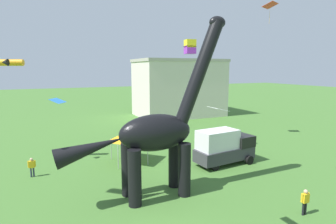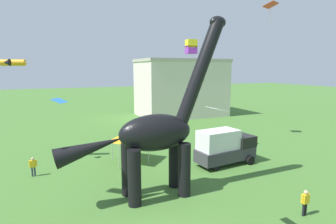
{
  "view_description": "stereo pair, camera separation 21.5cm",
  "coord_description": "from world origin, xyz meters",
  "px_view_note": "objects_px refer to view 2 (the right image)",
  "views": [
    {
      "loc": [
        -4.8,
        -10.81,
        8.57
      ],
      "look_at": [
        2.6,
        5.75,
        5.7
      ],
      "focal_mm": 29.33,
      "sensor_mm": 36.0,
      "label": 1
    },
    {
      "loc": [
        -4.61,
        -10.9,
        8.57
      ],
      "look_at": [
        2.6,
        5.75,
        5.7
      ],
      "focal_mm": 29.33,
      "sensor_mm": 36.0,
      "label": 2
    }
  ],
  "objects_px": {
    "parked_box_truck": "(225,147)",
    "festival_canopy_tent": "(129,135)",
    "person_watching_child": "(33,165)",
    "kite_apex": "(217,109)",
    "kite_high_left": "(12,63)",
    "dinosaur_sculpture": "(155,133)",
    "kite_mid_left": "(191,47)",
    "person_vendor_side": "(305,200)",
    "kite_drifting": "(271,5)",
    "kite_mid_center": "(59,101)"
  },
  "relations": [
    {
      "from": "dinosaur_sculpture",
      "to": "kite_drifting",
      "type": "bearing_deg",
      "value": -17.84
    },
    {
      "from": "person_vendor_side",
      "to": "kite_mid_center",
      "type": "relative_size",
      "value": 0.8
    },
    {
      "from": "festival_canopy_tent",
      "to": "kite_drifting",
      "type": "bearing_deg",
      "value": -52.79
    },
    {
      "from": "festival_canopy_tent",
      "to": "kite_mid_left",
      "type": "distance_m",
      "value": 10.34
    },
    {
      "from": "festival_canopy_tent",
      "to": "kite_apex",
      "type": "xyz_separation_m",
      "value": [
        0.35,
        -13.58,
        4.24
      ]
    },
    {
      "from": "kite_mid_left",
      "to": "parked_box_truck",
      "type": "bearing_deg",
      "value": -73.31
    },
    {
      "from": "parked_box_truck",
      "to": "festival_canopy_tent",
      "type": "bearing_deg",
      "value": 146.42
    },
    {
      "from": "dinosaur_sculpture",
      "to": "person_vendor_side",
      "type": "relative_size",
      "value": 7.67
    },
    {
      "from": "kite_high_left",
      "to": "kite_apex",
      "type": "height_order",
      "value": "kite_high_left"
    },
    {
      "from": "dinosaur_sculpture",
      "to": "festival_canopy_tent",
      "type": "xyz_separation_m",
      "value": [
        0.24,
        7.27,
        -1.84
      ]
    },
    {
      "from": "person_watching_child",
      "to": "kite_apex",
      "type": "xyz_separation_m",
      "value": [
        8.4,
        -13.31,
        5.84
      ]
    },
    {
      "from": "person_vendor_side",
      "to": "kite_high_left",
      "type": "distance_m",
      "value": 24.42
    },
    {
      "from": "dinosaur_sculpture",
      "to": "festival_canopy_tent",
      "type": "distance_m",
      "value": 7.5
    },
    {
      "from": "person_watching_child",
      "to": "festival_canopy_tent",
      "type": "height_order",
      "value": "festival_canopy_tent"
    },
    {
      "from": "parked_box_truck",
      "to": "kite_mid_left",
      "type": "xyz_separation_m",
      "value": [
        -1.27,
        4.24,
        9.02
      ]
    },
    {
      "from": "kite_mid_center",
      "to": "person_vendor_side",
      "type": "bearing_deg",
      "value": -58.55
    },
    {
      "from": "festival_canopy_tent",
      "to": "kite_mid_center",
      "type": "distance_m",
      "value": 9.44
    },
    {
      "from": "kite_mid_left",
      "to": "person_watching_child",
      "type": "bearing_deg",
      "value": -177.94
    },
    {
      "from": "kite_mid_left",
      "to": "dinosaur_sculpture",
      "type": "bearing_deg",
      "value": -131.46
    },
    {
      "from": "person_vendor_side",
      "to": "festival_canopy_tent",
      "type": "bearing_deg",
      "value": 136.68
    },
    {
      "from": "kite_apex",
      "to": "kite_mid_left",
      "type": "bearing_deg",
      "value": 66.39
    },
    {
      "from": "kite_high_left",
      "to": "kite_mid_center",
      "type": "bearing_deg",
      "value": 46.85
    },
    {
      "from": "dinosaur_sculpture",
      "to": "parked_box_truck",
      "type": "xyz_separation_m",
      "value": [
        7.91,
        3.28,
        -2.74
      ]
    },
    {
      "from": "kite_mid_left",
      "to": "kite_mid_center",
      "type": "relative_size",
      "value": 0.68
    },
    {
      "from": "person_vendor_side",
      "to": "kite_drifting",
      "type": "bearing_deg",
      "value": 106.01
    },
    {
      "from": "kite_mid_center",
      "to": "festival_canopy_tent",
      "type": "bearing_deg",
      "value": -51.86
    },
    {
      "from": "person_watching_child",
      "to": "kite_mid_left",
      "type": "distance_m",
      "value": 17.42
    },
    {
      "from": "person_watching_child",
      "to": "kite_apex",
      "type": "relative_size",
      "value": 1.79
    },
    {
      "from": "person_vendor_side",
      "to": "festival_canopy_tent",
      "type": "distance_m",
      "value": 15.0
    },
    {
      "from": "dinosaur_sculpture",
      "to": "kite_apex",
      "type": "bearing_deg",
      "value": -86.67
    },
    {
      "from": "person_vendor_side",
      "to": "kite_mid_center",
      "type": "bearing_deg",
      "value": 140.73
    },
    {
      "from": "parked_box_truck",
      "to": "kite_high_left",
      "type": "relative_size",
      "value": 2.82
    },
    {
      "from": "parked_box_truck",
      "to": "festival_canopy_tent",
      "type": "distance_m",
      "value": 8.69
    },
    {
      "from": "person_vendor_side",
      "to": "kite_mid_center",
      "type": "height_order",
      "value": "kite_mid_center"
    },
    {
      "from": "dinosaur_sculpture",
      "to": "kite_high_left",
      "type": "distance_m",
      "value": 14.58
    },
    {
      "from": "kite_high_left",
      "to": "kite_drifting",
      "type": "relative_size",
      "value": 1.57
    },
    {
      "from": "dinosaur_sculpture",
      "to": "person_vendor_side",
      "type": "distance_m",
      "value": 9.9
    },
    {
      "from": "dinosaur_sculpture",
      "to": "kite_mid_left",
      "type": "bearing_deg",
      "value": 46.47
    },
    {
      "from": "festival_canopy_tent",
      "to": "kite_high_left",
      "type": "distance_m",
      "value": 11.78
    },
    {
      "from": "dinosaur_sculpture",
      "to": "kite_high_left",
      "type": "height_order",
      "value": "dinosaur_sculpture"
    },
    {
      "from": "person_watching_child",
      "to": "kite_high_left",
      "type": "bearing_deg",
      "value": -36.09
    },
    {
      "from": "dinosaur_sculpture",
      "to": "parked_box_truck",
      "type": "height_order",
      "value": "dinosaur_sculpture"
    },
    {
      "from": "person_vendor_side",
      "to": "kite_drifting",
      "type": "relative_size",
      "value": 1.21
    },
    {
      "from": "kite_apex",
      "to": "parked_box_truck",
      "type": "bearing_deg",
      "value": 52.67
    },
    {
      "from": "kite_drifting",
      "to": "kite_apex",
      "type": "xyz_separation_m",
      "value": [
        -6.74,
        -4.24,
        -5.87
      ]
    },
    {
      "from": "dinosaur_sculpture",
      "to": "festival_canopy_tent",
      "type": "bearing_deg",
      "value": 86.0
    },
    {
      "from": "parked_box_truck",
      "to": "kite_drifting",
      "type": "height_order",
      "value": "kite_drifting"
    },
    {
      "from": "kite_apex",
      "to": "kite_drifting",
      "type": "bearing_deg",
      "value": 32.18
    },
    {
      "from": "dinosaur_sculpture",
      "to": "person_watching_child",
      "type": "relative_size",
      "value": 7.72
    },
    {
      "from": "kite_high_left",
      "to": "parked_box_truck",
      "type": "bearing_deg",
      "value": -22.92
    }
  ]
}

